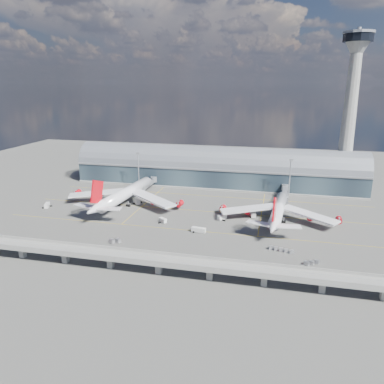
% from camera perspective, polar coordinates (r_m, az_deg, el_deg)
% --- Properties ---
extents(ground, '(500.00, 500.00, 0.00)m').
position_cam_1_polar(ground, '(196.58, -0.09, -4.76)').
color(ground, '#474744').
rests_on(ground, ground).
extents(taxi_lines, '(200.00, 80.12, 0.01)m').
position_cam_1_polar(taxi_lines, '(216.85, 1.25, -2.71)').
color(taxi_lines, gold).
rests_on(taxi_lines, ground).
extents(terminal, '(200.00, 30.00, 28.00)m').
position_cam_1_polar(terminal, '(266.62, 3.77, 3.43)').
color(terminal, '#1F2B35').
rests_on(terminal, ground).
extents(control_tower, '(19.00, 19.00, 103.00)m').
position_cam_1_polar(control_tower, '(265.66, 22.87, 10.97)').
color(control_tower, gray).
rests_on(control_tower, ground).
extents(guideway, '(220.00, 8.50, 7.20)m').
position_cam_1_polar(guideway, '(146.00, -5.14, -10.38)').
color(guideway, gray).
rests_on(guideway, ground).
extents(floodlight_mast_left, '(3.00, 0.70, 25.70)m').
position_cam_1_polar(floodlight_mast_left, '(257.43, -8.15, 3.36)').
color(floodlight_mast_left, gray).
rests_on(floodlight_mast_left, ground).
extents(floodlight_mast_right, '(3.00, 0.70, 25.70)m').
position_cam_1_polar(floodlight_mast_right, '(240.51, 14.68, 2.06)').
color(floodlight_mast_right, gray).
rests_on(floodlight_mast_right, ground).
extents(airliner_left, '(72.89, 76.63, 23.34)m').
position_cam_1_polar(airliner_left, '(226.63, -10.31, -0.36)').
color(airliner_left, white).
rests_on(airliner_left, ground).
extents(airliner_right, '(64.16, 67.07, 21.27)m').
position_cam_1_polar(airliner_right, '(203.29, 13.00, -2.82)').
color(airliner_right, white).
rests_on(airliner_right, ground).
extents(jet_bridge_left, '(4.40, 28.00, 7.25)m').
position_cam_1_polar(jet_bridge_left, '(255.11, -6.62, 1.34)').
color(jet_bridge_left, gray).
rests_on(jet_bridge_left, ground).
extents(jet_bridge_right, '(4.40, 32.00, 7.25)m').
position_cam_1_polar(jet_bridge_right, '(238.92, 13.98, -0.09)').
color(jet_bridge_right, gray).
rests_on(jet_bridge_right, ground).
extents(service_truck_0, '(4.24, 6.66, 2.62)m').
position_cam_1_polar(service_truck_0, '(236.01, -21.23, -1.91)').
color(service_truck_0, silver).
rests_on(service_truck_0, ground).
extents(service_truck_1, '(4.80, 4.11, 2.56)m').
position_cam_1_polar(service_truck_1, '(197.11, -4.46, -4.35)').
color(service_truck_1, silver).
rests_on(service_truck_1, ground).
extents(service_truck_2, '(7.25, 2.91, 2.56)m').
position_cam_1_polar(service_truck_2, '(184.32, 1.02, -5.79)').
color(service_truck_2, silver).
rests_on(service_truck_2, ground).
extents(service_truck_3, '(4.91, 5.77, 2.68)m').
position_cam_1_polar(service_truck_3, '(201.32, 4.58, -3.88)').
color(service_truck_3, silver).
rests_on(service_truck_3, ground).
extents(service_truck_4, '(3.49, 5.82, 3.16)m').
position_cam_1_polar(service_truck_4, '(207.61, 9.30, -3.34)').
color(service_truck_4, silver).
rests_on(service_truck_4, ground).
extents(service_truck_5, '(6.22, 6.42, 3.13)m').
position_cam_1_polar(service_truck_5, '(229.07, -8.45, -1.41)').
color(service_truck_5, silver).
rests_on(service_truck_5, ground).
extents(cargo_train_0, '(5.57, 3.88, 1.82)m').
position_cam_1_polar(cargo_train_0, '(176.53, -11.62, -7.32)').
color(cargo_train_0, gray).
rests_on(cargo_train_0, ground).
extents(cargo_train_1, '(11.10, 4.24, 1.48)m').
position_cam_1_polar(cargo_train_1, '(169.37, 13.41, -8.55)').
color(cargo_train_1, gray).
rests_on(cargo_train_1, ground).
extents(cargo_train_2, '(6.62, 4.44, 1.51)m').
position_cam_1_polar(cargo_train_2, '(161.43, 17.77, -10.20)').
color(cargo_train_2, gray).
rests_on(cargo_train_2, ground).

